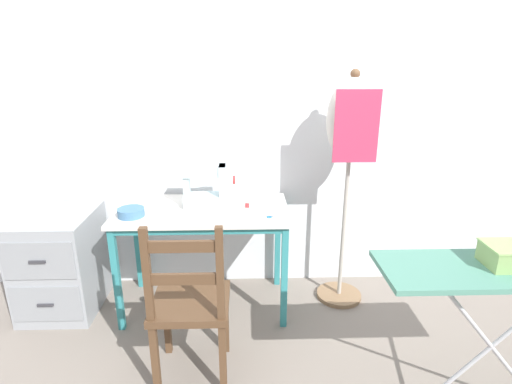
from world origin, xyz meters
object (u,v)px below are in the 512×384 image
object	(u,v)px
wooden_chair	(190,305)
dress_form	(351,135)
scissors	(274,216)
thread_spool_mid_table	(247,205)
storage_box	(506,255)
filing_cabinet	(62,262)
thread_spool_near_machine	(240,199)
ironing_board	(507,276)
fabric_bowl	(131,212)
sewing_machine	(211,187)

from	to	relation	value
wooden_chair	dress_form	world-z (taller)	dress_form
scissors	thread_spool_mid_table	world-z (taller)	thread_spool_mid_table
scissors	storage_box	xyz separation A→B (m)	(0.93, -0.80, 0.13)
filing_cabinet	wooden_chair	bearing A→B (deg)	-35.48
thread_spool_near_machine	ironing_board	size ratio (longest dim) A/B	0.04
thread_spool_near_machine	storage_box	distance (m)	1.58
wooden_chair	ironing_board	xyz separation A→B (m)	(1.42, -0.29, 0.32)
wooden_chair	filing_cabinet	bearing A→B (deg)	144.52
dress_form	ironing_board	world-z (taller)	dress_form
ironing_board	filing_cabinet	bearing A→B (deg)	157.67
thread_spool_mid_table	fabric_bowl	bearing A→B (deg)	-169.69
storage_box	thread_spool_near_machine	bearing A→B (deg)	136.81
sewing_machine	thread_spool_near_machine	xyz separation A→B (m)	(0.19, 0.07, -0.11)
fabric_bowl	wooden_chair	size ratio (longest dim) A/B	0.18
thread_spool_near_machine	filing_cabinet	xyz separation A→B (m)	(-1.23, -0.11, -0.40)
sewing_machine	thread_spool_mid_table	size ratio (longest dim) A/B	8.40
fabric_bowl	ironing_board	world-z (taller)	ironing_board
ironing_board	fabric_bowl	bearing A→B (deg)	155.43
filing_cabinet	ironing_board	xyz separation A→B (m)	(2.39, -0.98, 0.42)
scissors	wooden_chair	size ratio (longest dim) A/B	0.16
sewing_machine	filing_cabinet	size ratio (longest dim) A/B	0.49
sewing_machine	filing_cabinet	bearing A→B (deg)	-178.05
thread_spool_mid_table	wooden_chair	xyz separation A→B (m)	(-0.30, -0.68, -0.30)
scissors	ironing_board	xyz separation A→B (m)	(0.95, -0.81, 0.03)
scissors	ironing_board	distance (m)	1.25
ironing_board	sewing_machine	bearing A→B (deg)	143.07
sewing_machine	dress_form	bearing A→B (deg)	0.68
sewing_machine	fabric_bowl	bearing A→B (deg)	-160.38
sewing_machine	thread_spool_near_machine	size ratio (longest dim) A/B	8.02
ironing_board	scissors	bearing A→B (deg)	139.70
thread_spool_mid_table	storage_box	world-z (taller)	storage_box
thread_spool_mid_table	filing_cabinet	bearing A→B (deg)	179.66
filing_cabinet	ironing_board	size ratio (longest dim) A/B	0.62
fabric_bowl	dress_form	distance (m)	1.47
dress_form	storage_box	size ratio (longest dim) A/B	8.83
fabric_bowl	dress_form	size ratio (longest dim) A/B	0.10
thread_spool_near_machine	dress_form	world-z (taller)	dress_form
thread_spool_mid_table	sewing_machine	bearing A→B (deg)	169.66
sewing_machine	ironing_board	distance (m)	1.69
thread_spool_near_machine	dress_form	bearing A→B (deg)	-4.76
scissors	dress_form	world-z (taller)	dress_form
filing_cabinet	dress_form	distance (m)	2.12
fabric_bowl	ironing_board	xyz separation A→B (m)	(1.84, -0.84, 0.01)
thread_spool_mid_table	wooden_chair	size ratio (longest dim) A/B	0.04
scissors	dress_form	distance (m)	0.72
sewing_machine	storage_box	bearing A→B (deg)	-37.00
sewing_machine	filing_cabinet	distance (m)	1.16
thread_spool_near_machine	thread_spool_mid_table	distance (m)	0.12
scissors	thread_spool_mid_table	xyz separation A→B (m)	(-0.17, 0.17, 0.02)
fabric_bowl	thread_spool_mid_table	xyz separation A→B (m)	(0.72, 0.13, -0.01)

